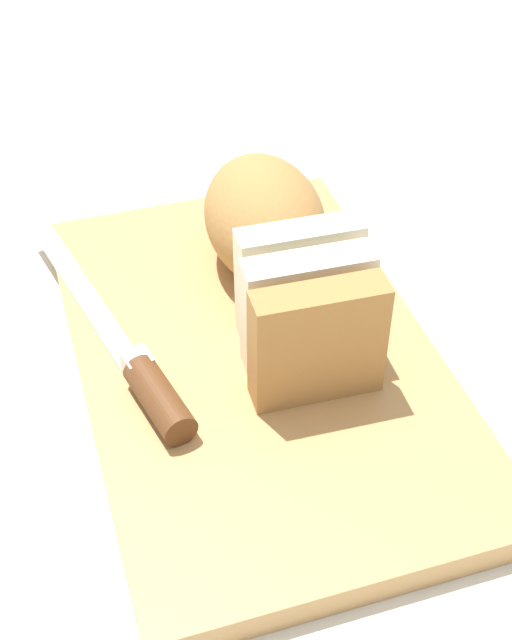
# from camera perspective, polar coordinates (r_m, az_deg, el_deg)

# --- Properties ---
(ground_plane) EXTENTS (3.00, 3.00, 0.00)m
(ground_plane) POSITION_cam_1_polar(r_m,az_deg,el_deg) (0.68, 0.00, -3.32)
(ground_plane) COLOR silver
(cutting_board) EXTENTS (0.43, 0.27, 0.02)m
(cutting_board) POSITION_cam_1_polar(r_m,az_deg,el_deg) (0.67, 0.00, -2.64)
(cutting_board) COLOR tan
(cutting_board) RESTS_ON ground_plane
(bread_loaf) EXTENTS (0.24, 0.11, 0.09)m
(bread_loaf) POSITION_cam_1_polar(r_m,az_deg,el_deg) (0.68, 1.48, 4.56)
(bread_loaf) COLOR #A8753D
(bread_loaf) RESTS_ON cutting_board
(bread_knife) EXTENTS (0.29, 0.07, 0.02)m
(bread_knife) POSITION_cam_1_polar(r_m,az_deg,el_deg) (0.64, -7.40, -3.41)
(bread_knife) COLOR silver
(bread_knife) RESTS_ON cutting_board
(crumb_near_knife) EXTENTS (0.01, 0.01, 0.01)m
(crumb_near_knife) POSITION_cam_1_polar(r_m,az_deg,el_deg) (0.68, 2.09, -0.16)
(crumb_near_knife) COLOR tan
(crumb_near_knife) RESTS_ON cutting_board
(crumb_near_loaf) EXTENTS (0.01, 0.01, 0.01)m
(crumb_near_loaf) POSITION_cam_1_polar(r_m,az_deg,el_deg) (0.68, 1.71, -0.41)
(crumb_near_loaf) COLOR tan
(crumb_near_loaf) RESTS_ON cutting_board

